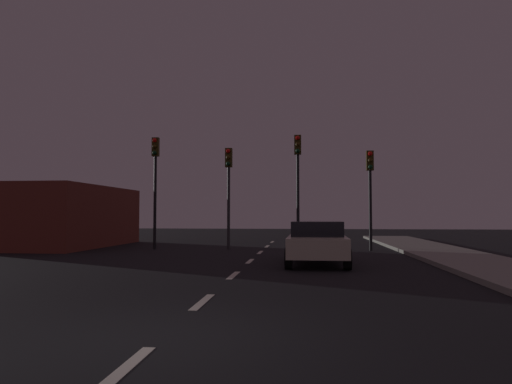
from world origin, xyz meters
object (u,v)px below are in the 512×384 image
at_px(traffic_signal_center_left, 229,178).
at_px(car_stopped_ahead, 317,242).
at_px(traffic_signal_center_right, 298,170).
at_px(traffic_signal_far_right, 370,180).
at_px(traffic_signal_far_left, 155,171).

xyz_separation_m(traffic_signal_center_left, car_stopped_ahead, (3.94, -5.84, -2.61)).
distance_m(traffic_signal_center_left, traffic_signal_center_right, 3.26).
relative_size(traffic_signal_center_left, traffic_signal_center_right, 0.89).
distance_m(traffic_signal_center_right, traffic_signal_far_right, 3.32).
relative_size(traffic_signal_center_left, car_stopped_ahead, 1.07).
distance_m(traffic_signal_far_left, traffic_signal_center_left, 3.57).
xyz_separation_m(traffic_signal_far_left, traffic_signal_center_left, (3.55, -0.00, -0.36)).
distance_m(traffic_signal_center_right, car_stopped_ahead, 6.59).
bearing_deg(traffic_signal_center_left, traffic_signal_far_left, 179.98).
relative_size(traffic_signal_center_right, car_stopped_ahead, 1.19).
height_order(traffic_signal_far_left, traffic_signal_far_right, traffic_signal_far_left).
height_order(traffic_signal_center_left, traffic_signal_far_right, traffic_signal_center_left).
bearing_deg(car_stopped_ahead, traffic_signal_center_left, 124.04).
distance_m(traffic_signal_far_left, traffic_signal_center_right, 6.80).
xyz_separation_m(traffic_signal_center_right, traffic_signal_far_right, (3.28, -0.00, -0.50)).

